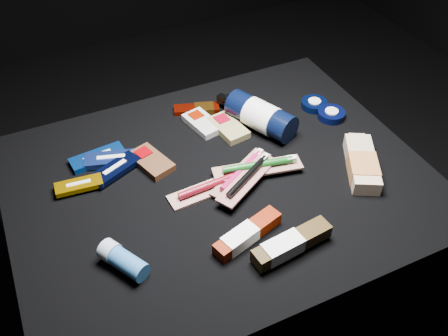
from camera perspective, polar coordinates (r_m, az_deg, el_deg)
name	(u,v)px	position (r m, az deg, el deg)	size (l,w,h in m)	color
ground	(221,276)	(1.50, -0.36, -12.23)	(3.00, 3.00, 0.00)	black
cloth_table	(221,232)	(1.34, -0.40, -7.35)	(0.98, 0.78, 0.40)	black
luna_bar_0	(98,158)	(1.28, -14.23, 1.16)	(0.14, 0.06, 0.02)	#0B44AB
luna_bar_1	(111,159)	(1.26, -12.74, 0.98)	(0.14, 0.09, 0.02)	#1F389A
luna_bar_2	(115,169)	(1.23, -12.34, -0.15)	(0.14, 0.09, 0.02)	black
luna_bar_3	(79,185)	(1.21, -16.24, -1.89)	(0.11, 0.05, 0.01)	#D79800
clif_bar_0	(150,161)	(1.24, -8.46, 0.85)	(0.10, 0.13, 0.02)	#4D2C18
clif_bar_1	(202,122)	(1.35, -2.59, 5.24)	(0.08, 0.12, 0.02)	beige
clif_bar_2	(227,127)	(1.33, 0.36, 4.75)	(0.08, 0.13, 0.02)	#958851
power_bar	(199,109)	(1.40, -2.85, 6.78)	(0.13, 0.08, 0.02)	#751004
lotion_bottle	(261,116)	(1.32, 4.21, 5.97)	(0.15, 0.24, 0.08)	black
cream_tin_upper	(314,104)	(1.43, 10.27, 7.19)	(0.07, 0.07, 0.02)	black
cream_tin_lower	(331,114)	(1.40, 12.15, 6.02)	(0.07, 0.07, 0.02)	black
bodywash_bottle	(362,165)	(1.25, 15.49, 0.39)	(0.14, 0.19, 0.04)	#D2B08E
deodorant_stick	(123,260)	(1.03, -11.49, -10.27)	(0.09, 0.12, 0.05)	#2E69A5
toothbrush_pack_0	(213,186)	(1.17, -1.23, -2.02)	(0.22, 0.06, 0.02)	silver
toothbrush_pack_1	(242,172)	(1.19, 2.07, -0.44)	(0.20, 0.14, 0.02)	#A59E9A
toothbrush_pack_2	(259,167)	(1.20, 4.01, 0.16)	(0.22, 0.09, 0.02)	#A7A09B
toothbrush_pack_3	(248,177)	(1.16, 2.76, -1.05)	(0.19, 0.14, 0.02)	#A7A19B
toothpaste_carton_red	(245,235)	(1.06, 2.42, -7.71)	(0.17, 0.08, 0.03)	#751500
toothpaste_carton_green	(289,245)	(1.04, 7.40, -8.72)	(0.18, 0.06, 0.04)	#35240C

